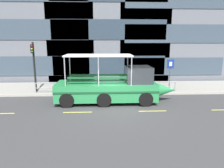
{
  "coord_description": "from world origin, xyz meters",
  "views": [
    {
      "loc": [
        -0.8,
        -13.17,
        4.38
      ],
      "look_at": [
        -0.1,
        1.46,
        1.3
      ],
      "focal_mm": 32.41,
      "sensor_mm": 36.0,
      "label": 1
    }
  ],
  "objects": [
    {
      "name": "pedestrian_near_bow",
      "position": [
        2.89,
        4.34,
        1.09
      ],
      "size": [
        0.42,
        0.23,
        1.5
      ],
      "color": "#1E2338",
      "rests_on": "sidewalk"
    },
    {
      "name": "ground_plane",
      "position": [
        0.0,
        0.0,
        0.0
      ],
      "size": [
        120.0,
        120.0,
        0.0
      ],
      "primitive_type": "plane",
      "color": "#3D3D3F"
    },
    {
      "name": "traffic_light_pole",
      "position": [
        -6.51,
        3.99,
        2.7
      ],
      "size": [
        0.24,
        0.46,
        4.17
      ],
      "color": "black",
      "rests_on": "sidewalk"
    },
    {
      "name": "duck_tour_boat",
      "position": [
        0.01,
        1.17,
        1.11
      ],
      "size": [
        8.94,
        2.51,
        3.48
      ],
      "color": "#2D9351",
      "rests_on": "ground_plane"
    },
    {
      "name": "parking_sign",
      "position": [
        5.04,
        3.84,
        2.02
      ],
      "size": [
        0.6,
        0.12,
        2.71
      ],
      "color": "#4C4F54",
      "rests_on": "sidewalk"
    },
    {
      "name": "curb_guardrail",
      "position": [
        -0.48,
        3.45,
        0.76
      ],
      "size": [
        11.89,
        0.09,
        0.86
      ],
      "color": "#9EA0A8",
      "rests_on": "sidewalk"
    },
    {
      "name": "lane_centreline",
      "position": [
        -0.0,
        -0.95,
        0.0
      ],
      "size": [
        25.8,
        0.12,
        0.01
      ],
      "color": "#DBD64C",
      "rests_on": "ground_plane"
    },
    {
      "name": "sidewalk",
      "position": [
        0.0,
        5.6,
        0.09
      ],
      "size": [
        32.0,
        4.8,
        0.18
      ],
      "primitive_type": "cube",
      "color": "#99968E",
      "rests_on": "ground_plane"
    },
    {
      "name": "curb_edge",
      "position": [
        0.0,
        3.11,
        0.09
      ],
      "size": [
        32.0,
        0.18,
        0.18
      ],
      "primitive_type": "cube",
      "color": "#B2ADA3",
      "rests_on": "ground_plane"
    }
  ]
}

